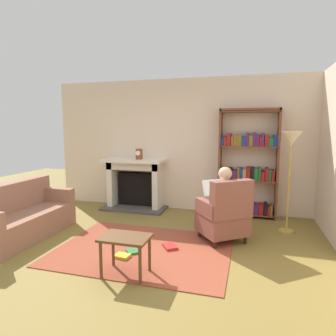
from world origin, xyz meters
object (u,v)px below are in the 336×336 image
(mantel_clock, at_px, (139,154))
(seated_reader, at_px, (221,200))
(armchair_reading, at_px, (225,215))
(fireplace, at_px, (136,182))
(sofa_floral, at_px, (21,217))
(side_table, at_px, (125,243))
(bookshelf, at_px, (247,167))
(floor_lamp, at_px, (291,148))

(mantel_clock, bearing_deg, seated_reader, -33.78)
(armchair_reading, distance_m, seated_reader, 0.23)
(armchair_reading, bearing_deg, mantel_clock, -71.99)
(fireplace, relative_size, sofa_floral, 0.78)
(side_table, bearing_deg, mantel_clock, 108.12)
(bookshelf, bearing_deg, fireplace, -179.08)
(fireplace, height_order, mantel_clock, mantel_clock)
(sofa_floral, bearing_deg, mantel_clock, -31.55)
(fireplace, distance_m, sofa_floral, 2.35)
(bookshelf, distance_m, floor_lamp, 1.07)
(mantel_clock, relative_size, sofa_floral, 0.13)
(armchair_reading, height_order, floor_lamp, floor_lamp)
(fireplace, xyz_separation_m, armchair_reading, (1.99, -1.40, -0.14))
(mantel_clock, xyz_separation_m, floor_lamp, (2.82, -0.59, 0.22))
(bookshelf, height_order, floor_lamp, bookshelf)
(bookshelf, xyz_separation_m, floor_lamp, (0.66, -0.72, 0.42))
(sofa_floral, height_order, side_table, sofa_floral)
(fireplace, height_order, seated_reader, seated_reader)
(armchair_reading, height_order, side_table, armchair_reading)
(fireplace, distance_m, bookshelf, 2.32)
(armchair_reading, relative_size, sofa_floral, 0.57)
(bookshelf, bearing_deg, armchair_reading, -101.44)
(armchair_reading, relative_size, seated_reader, 0.85)
(floor_lamp, bearing_deg, fireplace, 166.91)
(bookshelf, distance_m, seated_reader, 1.43)
(mantel_clock, distance_m, side_table, 2.87)
(fireplace, relative_size, seated_reader, 1.17)
(mantel_clock, xyz_separation_m, seated_reader, (1.80, -1.20, -0.55))
(seated_reader, bearing_deg, bookshelf, -142.33)
(fireplace, xyz_separation_m, floor_lamp, (2.95, -0.69, 0.83))
(seated_reader, xyz_separation_m, side_table, (-0.94, -1.42, -0.23))
(fireplace, height_order, floor_lamp, floor_lamp)
(mantel_clock, distance_m, armchair_reading, 2.40)
(bookshelf, bearing_deg, side_table, -115.24)
(mantel_clock, height_order, sofa_floral, mantel_clock)
(side_table, bearing_deg, fireplace, 109.87)
(mantel_clock, xyz_separation_m, side_table, (0.86, -2.62, -0.78))
(fireplace, distance_m, mantel_clock, 0.63)
(mantel_clock, distance_m, floor_lamp, 2.89)
(fireplace, height_order, sofa_floral, fireplace)
(mantel_clock, xyz_separation_m, bookshelf, (2.16, 0.14, -0.20))
(fireplace, relative_size, floor_lamp, 0.81)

